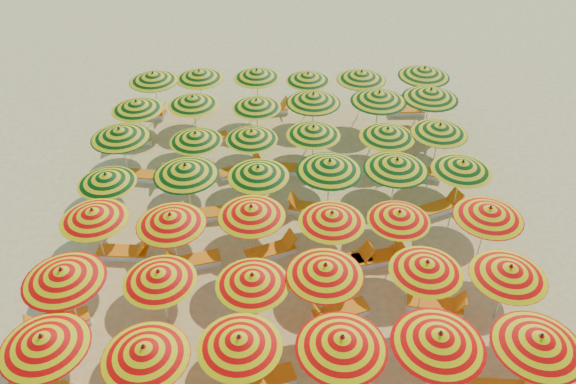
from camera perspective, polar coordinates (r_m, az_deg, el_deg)
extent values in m
plane|color=#EED06A|center=(19.88, 0.02, -4.53)|extent=(120.00, 120.00, 0.00)
cylinder|color=silver|center=(16.17, -22.75, -15.89)|extent=(0.04, 0.04, 2.24)
cone|color=#E96300|center=(15.44, -23.63, -13.72)|extent=(2.67, 2.67, 0.43)
sphere|color=black|center=(15.26, -23.87, -13.14)|extent=(0.07, 0.07, 0.07)
cylinder|color=silver|center=(15.28, -13.80, -17.57)|extent=(0.04, 0.04, 2.19)
cone|color=#E96300|center=(14.52, -14.37, -15.43)|extent=(2.29, 2.29, 0.42)
sphere|color=black|center=(14.33, -14.53, -14.85)|extent=(0.07, 0.07, 0.07)
cylinder|color=silver|center=(15.12, -4.77, -17.03)|extent=(0.04, 0.04, 2.15)
cone|color=#E96300|center=(14.37, -4.97, -14.90)|extent=(2.28, 2.28, 0.41)
sphere|color=black|center=(14.18, -5.02, -14.32)|extent=(0.07, 0.07, 0.07)
cylinder|color=silver|center=(15.00, 5.27, -17.24)|extent=(0.04, 0.04, 2.30)
cone|color=#E96300|center=(14.19, 5.51, -14.94)|extent=(2.38, 2.38, 0.44)
sphere|color=black|center=(13.99, 5.57, -14.32)|extent=(0.08, 0.08, 0.08)
cylinder|color=silver|center=(15.41, 14.49, -16.54)|extent=(0.04, 0.04, 2.35)
cone|color=#E96300|center=(14.61, 15.12, -14.19)|extent=(2.84, 2.84, 0.45)
sphere|color=black|center=(14.42, 15.29, -13.56)|extent=(0.08, 0.08, 0.08)
cylinder|color=silver|center=(16.19, 23.27, -15.85)|extent=(0.04, 0.04, 2.28)
cone|color=#E96300|center=(15.46, 24.18, -13.64)|extent=(2.84, 2.84, 0.43)
sphere|color=black|center=(15.28, 24.43, -13.05)|extent=(0.08, 0.08, 0.08)
cylinder|color=silver|center=(17.46, -21.16, -10.11)|extent=(0.04, 0.04, 2.31)
cone|color=#E96300|center=(16.77, -21.93, -7.80)|extent=(2.34, 2.34, 0.44)
sphere|color=black|center=(16.60, -22.13, -7.19)|extent=(0.08, 0.08, 0.08)
cylinder|color=silver|center=(16.88, -12.55, -10.44)|extent=(0.04, 0.04, 2.10)
cone|color=#E96300|center=(16.23, -12.98, -8.30)|extent=(2.34, 2.34, 0.40)
sphere|color=black|center=(16.07, -13.09, -7.74)|extent=(0.07, 0.07, 0.07)
cylinder|color=silver|center=(16.44, -3.52, -11.00)|extent=(0.04, 0.04, 2.10)
cone|color=#E96300|center=(15.77, -3.64, -8.83)|extent=(2.68, 2.68, 0.40)
sphere|color=black|center=(15.60, -3.68, -8.26)|extent=(0.07, 0.07, 0.07)
cylinder|color=silver|center=(16.56, 3.67, -10.20)|extent=(0.04, 0.04, 2.22)
cone|color=#E96300|center=(15.86, 3.81, -7.88)|extent=(2.58, 2.58, 0.42)
sphere|color=black|center=(15.68, 3.84, -7.26)|extent=(0.07, 0.07, 0.07)
cylinder|color=silver|center=(17.18, 13.45, -9.51)|extent=(0.04, 0.04, 2.12)
cone|color=#E96300|center=(16.53, 13.91, -7.35)|extent=(2.50, 2.50, 0.40)
sphere|color=black|center=(16.37, 14.03, -6.77)|extent=(0.07, 0.07, 0.07)
cylinder|color=silver|center=(17.65, 20.88, -9.66)|extent=(0.04, 0.04, 2.18)
cone|color=#E96300|center=(17.01, 21.58, -7.49)|extent=(2.81, 2.81, 0.42)
sphere|color=black|center=(16.85, 21.77, -6.92)|extent=(0.07, 0.07, 0.07)
cylinder|color=silver|center=(19.28, -18.63, -4.31)|extent=(0.04, 0.04, 2.17)
cone|color=#E96300|center=(18.69, -19.20, -2.17)|extent=(2.51, 2.51, 0.41)
sphere|color=black|center=(18.54, -19.35, -1.61)|extent=(0.07, 0.07, 0.07)
cylinder|color=silver|center=(18.43, -11.47, -4.96)|extent=(0.04, 0.04, 2.21)
cone|color=#E96300|center=(17.80, -11.84, -2.71)|extent=(2.87, 2.87, 0.42)
sphere|color=black|center=(17.65, -11.94, -2.11)|extent=(0.07, 0.07, 0.07)
cylinder|color=silver|center=(18.40, -3.62, -4.21)|extent=(0.04, 0.04, 2.20)
cone|color=#E96300|center=(17.77, -3.73, -1.94)|extent=(2.26, 2.26, 0.42)
sphere|color=black|center=(17.62, -3.77, -1.34)|extent=(0.07, 0.07, 0.07)
cylinder|color=silver|center=(18.28, 4.35, -4.74)|extent=(0.04, 0.04, 2.13)
cone|color=#E96300|center=(17.66, 4.49, -2.54)|extent=(2.60, 2.60, 0.41)
sphere|color=black|center=(17.51, 4.52, -1.96)|extent=(0.07, 0.07, 0.07)
cylinder|color=silver|center=(18.73, 10.91, -4.42)|extent=(0.04, 0.04, 2.03)
cone|color=#E96300|center=(18.15, 11.23, -2.37)|extent=(2.63, 2.63, 0.39)
sphere|color=black|center=(18.01, 11.31, -1.83)|extent=(0.07, 0.07, 0.07)
cylinder|color=silver|center=(19.36, 19.18, -4.14)|extent=(0.04, 0.04, 2.22)
cone|color=#E96300|center=(18.76, 19.78, -1.96)|extent=(2.31, 2.31, 0.42)
sphere|color=black|center=(18.61, 19.93, -1.38)|extent=(0.07, 0.07, 0.07)
cylinder|color=silver|center=(20.86, -17.53, -0.61)|extent=(0.04, 0.04, 2.04)
cone|color=#737003|center=(20.34, -17.99, 1.33)|extent=(2.45, 2.45, 0.39)
sphere|color=black|center=(20.22, -18.11, 1.84)|extent=(0.07, 0.07, 0.07)
cylinder|color=silver|center=(20.25, -10.05, -0.04)|extent=(0.04, 0.04, 2.29)
cone|color=#737003|center=(19.67, -10.36, 2.24)|extent=(3.05, 3.05, 0.44)
sphere|color=black|center=(19.52, -10.44, 2.84)|extent=(0.08, 0.08, 0.08)
cylinder|color=silver|center=(20.03, -2.96, -0.09)|extent=(0.04, 0.04, 2.19)
cone|color=#737003|center=(19.46, -3.04, 2.11)|extent=(2.79, 2.79, 0.42)
sphere|color=black|center=(19.32, -3.07, 2.69)|extent=(0.07, 0.07, 0.07)
cylinder|color=silver|center=(20.12, 4.12, 0.33)|extent=(0.04, 0.04, 2.35)
cone|color=#737003|center=(19.51, 4.26, 2.70)|extent=(2.54, 2.54, 0.45)
sphere|color=black|center=(19.37, 4.29, 3.32)|extent=(0.08, 0.08, 0.08)
cylinder|color=silver|center=(20.56, 10.65, 0.54)|extent=(0.04, 0.04, 2.30)
cone|color=#737003|center=(19.98, 10.98, 2.80)|extent=(2.98, 2.98, 0.44)
sphere|color=black|center=(19.84, 11.06, 3.39)|extent=(0.08, 0.08, 0.08)
cylinder|color=silver|center=(21.24, 16.83, 0.51)|extent=(0.04, 0.04, 2.14)
cone|color=#737003|center=(20.71, 17.29, 2.55)|extent=(2.71, 2.71, 0.41)
sphere|color=black|center=(20.58, 17.41, 3.08)|extent=(0.07, 0.07, 0.07)
cylinder|color=silver|center=(22.82, -16.29, 3.67)|extent=(0.04, 0.04, 2.26)
cone|color=#737003|center=(22.31, -16.73, 5.75)|extent=(2.56, 2.56, 0.43)
sphere|color=black|center=(22.19, -16.84, 6.29)|extent=(0.08, 0.08, 0.08)
cylinder|color=silver|center=(22.32, -9.14, 3.65)|extent=(0.04, 0.04, 2.04)
cone|color=#737003|center=(21.84, -9.36, 5.56)|extent=(2.51, 2.51, 0.39)
sphere|color=black|center=(21.72, -9.42, 6.05)|extent=(0.07, 0.07, 0.07)
cylinder|color=silver|center=(22.21, -3.63, 3.90)|extent=(0.04, 0.04, 2.03)
cone|color=#737003|center=(21.73, -3.72, 5.82)|extent=(2.20, 2.20, 0.39)
sphere|color=black|center=(21.62, -3.74, 6.32)|extent=(0.07, 0.07, 0.07)
cylinder|color=silver|center=(22.31, 2.54, 4.25)|extent=(0.04, 0.04, 2.12)
cone|color=#737003|center=(21.81, 2.61, 6.26)|extent=(2.31, 2.31, 0.40)
sphere|color=black|center=(21.69, 2.62, 6.78)|extent=(0.07, 0.07, 0.07)
cylinder|color=silver|center=(22.45, 9.82, 3.96)|extent=(0.04, 0.04, 2.15)
cone|color=#737003|center=(21.95, 10.07, 5.98)|extent=(2.22, 2.22, 0.41)
sphere|color=black|center=(21.83, 10.14, 6.50)|extent=(0.07, 0.07, 0.07)
cylinder|color=silver|center=(23.03, 14.77, 4.22)|extent=(0.04, 0.04, 2.20)
cone|color=#737003|center=(22.53, 15.16, 6.24)|extent=(2.69, 2.69, 0.42)
sphere|color=black|center=(22.41, 15.26, 6.76)|extent=(0.07, 0.07, 0.07)
cylinder|color=silver|center=(24.72, -14.78, 6.64)|extent=(0.04, 0.04, 2.14)
cone|color=#737003|center=(24.27, -15.13, 8.51)|extent=(2.33, 2.33, 0.41)
sphere|color=black|center=(24.16, -15.22, 8.99)|extent=(0.07, 0.07, 0.07)
cylinder|color=silver|center=(24.60, -9.42, 7.27)|extent=(0.04, 0.04, 2.14)
cone|color=#737003|center=(24.15, -9.65, 9.16)|extent=(2.35, 2.35, 0.41)
sphere|color=black|center=(24.04, -9.71, 9.64)|extent=(0.07, 0.07, 0.07)
cylinder|color=silver|center=(24.20, -3.16, 7.10)|extent=(0.04, 0.04, 2.07)
cone|color=#737003|center=(23.75, -3.23, 8.96)|extent=(2.18, 2.18, 0.39)
sphere|color=black|center=(23.65, -3.25, 9.44)|extent=(0.07, 0.07, 0.07)
cylinder|color=silver|center=(24.19, 2.53, 7.44)|extent=(0.04, 0.04, 2.30)
cone|color=#737003|center=(23.70, 2.60, 9.51)|extent=(3.00, 3.00, 0.44)
sphere|color=black|center=(23.58, 2.61, 10.05)|extent=(0.08, 0.08, 0.08)
cylinder|color=silver|center=(24.47, 8.99, 7.45)|extent=(0.05, 0.05, 2.36)
cone|color=#737003|center=(23.97, 9.23, 9.55)|extent=(2.39, 2.39, 0.45)
sphere|color=black|center=(23.85, 9.29, 10.10)|extent=(0.08, 0.08, 0.08)
cylinder|color=silver|center=(25.10, 13.93, 7.60)|extent=(0.05, 0.05, 2.37)
cone|color=#737003|center=(24.62, 14.29, 9.66)|extent=(2.96, 2.96, 0.45)
sphere|color=black|center=(24.50, 14.38, 10.19)|extent=(0.08, 0.08, 0.08)
cylinder|color=silver|center=(26.72, -13.23, 9.47)|extent=(0.04, 0.04, 2.21)
cone|color=#737003|center=(26.29, -13.53, 11.30)|extent=(2.91, 2.91, 0.42)
sphere|color=black|center=(26.19, -13.61, 11.77)|extent=(0.07, 0.07, 0.07)
cylinder|color=silver|center=(26.61, -8.79, 9.89)|extent=(0.04, 0.04, 2.18)
cone|color=#737003|center=(26.19, -8.98, 11.71)|extent=(2.87, 2.87, 0.41)
sphere|color=black|center=(26.08, -9.04, 12.18)|extent=(0.07, 0.07, 0.07)
cylinder|color=silver|center=(26.44, -3.11, 10.08)|extent=(0.04, 0.04, 2.16)
cone|color=#737003|center=(26.02, -3.18, 11.91)|extent=(2.81, 2.81, 0.41)
sphere|color=black|center=(25.92, -3.20, 12.38)|extent=(0.07, 0.07, 0.07)
cylinder|color=silver|center=(26.37, 2.00, 9.90)|extent=(0.04, 0.04, 2.05)
cone|color=#737003|center=(25.97, 2.05, 11.62)|extent=(2.55, 2.55, 0.39)
sphere|color=black|center=(25.87, 2.06, 12.07)|extent=(0.07, 0.07, 0.07)
cylinder|color=silver|center=(26.34, 7.31, 9.79)|extent=(0.04, 0.04, 2.23)
cone|color=#737003|center=(25.91, 7.48, 11.66)|extent=(2.31, 2.31, 0.42)
sphere|color=black|center=(25.80, 7.52, 12.15)|extent=(0.07, 0.07, 0.07)
cylinder|color=silver|center=(26.97, 13.36, 9.87)|extent=(0.04, 0.04, 2.33)
cone|color=#737003|center=(26.53, 13.68, 11.78)|extent=(2.57, 2.57, 0.44)
sphere|color=black|center=(26.42, 13.76, 12.27)|extent=(0.08, 0.08, 0.08)
cube|color=orange|center=(17.28, -25.81, -16.17)|extent=(0.54, 0.67, 0.48)
cube|color=white|center=(15.98, -2.48, -18.63)|extent=(1.79, 1.01, 0.20)
cube|color=orange|center=(15.87, -2.49, -18.37)|extent=(1.79, 1.01, 0.06)
cube|color=orange|center=(15.62, -5.14, -18.47)|extent=(0.50, 0.66, 0.48)
cube|color=white|center=(18.37, -22.11, -12.39)|extent=(1.79, 1.22, 0.20)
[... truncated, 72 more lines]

